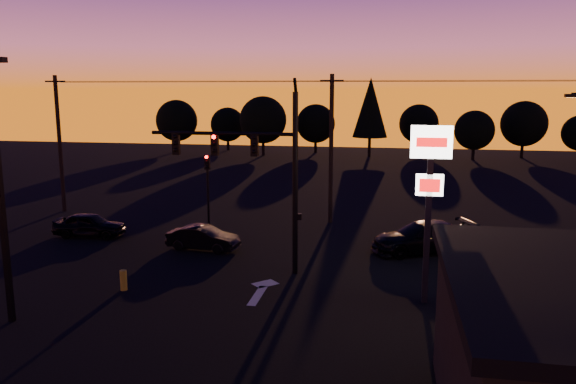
# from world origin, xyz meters

# --- Properties ---
(ground) EXTENTS (120.00, 120.00, 0.00)m
(ground) POSITION_xyz_m (0.00, 0.00, 0.00)
(ground) COLOR black
(ground) RESTS_ON ground
(lane_arrow) EXTENTS (1.20, 3.10, 0.01)m
(lane_arrow) POSITION_xyz_m (0.50, 1.67, 0.01)
(lane_arrow) COLOR beige
(lane_arrow) RESTS_ON ground
(traffic_signal_mast) EXTENTS (6.79, 0.52, 8.58)m
(traffic_signal_mast) POSITION_xyz_m (-0.10, 3.99, 4.94)
(traffic_signal_mast) COLOR black
(traffic_signal_mast) RESTS_ON ground
(secondary_signal) EXTENTS (0.30, 0.31, 4.35)m
(secondary_signal) POSITION_xyz_m (-5.00, 11.49, 2.86)
(secondary_signal) COLOR black
(secondary_signal) RESTS_ON ground
(pylon_sign) EXTENTS (1.50, 0.28, 6.80)m
(pylon_sign) POSITION_xyz_m (7.00, 1.50, 4.91)
(pylon_sign) COLOR black
(pylon_sign) RESTS_ON ground
(utility_pole_0) EXTENTS (1.40, 0.26, 9.00)m
(utility_pole_0) POSITION_xyz_m (-16.00, 14.00, 4.59)
(utility_pole_0) COLOR black
(utility_pole_0) RESTS_ON ground
(utility_pole_1) EXTENTS (1.40, 0.26, 9.00)m
(utility_pole_1) POSITION_xyz_m (2.00, 14.00, 4.59)
(utility_pole_1) COLOR black
(utility_pole_1) RESTS_ON ground
(power_wires) EXTENTS (36.00, 1.22, 0.07)m
(power_wires) POSITION_xyz_m (2.00, 14.00, 8.57)
(power_wires) COLOR black
(power_wires) RESTS_ON ground
(bollard) EXTENTS (0.28, 0.28, 0.84)m
(bollard) POSITION_xyz_m (-5.04, 0.63, 0.42)
(bollard) COLOR gold
(bollard) RESTS_ON ground
(tree_0) EXTENTS (5.36, 5.36, 6.74)m
(tree_0) POSITION_xyz_m (-22.00, 50.00, 4.06)
(tree_0) COLOR black
(tree_0) RESTS_ON ground
(tree_1) EXTENTS (4.54, 4.54, 5.71)m
(tree_1) POSITION_xyz_m (-16.00, 53.00, 3.43)
(tree_1) COLOR black
(tree_1) RESTS_ON ground
(tree_2) EXTENTS (5.77, 5.78, 7.26)m
(tree_2) POSITION_xyz_m (-10.00, 48.00, 4.37)
(tree_2) COLOR black
(tree_2) RESTS_ON ground
(tree_3) EXTENTS (4.95, 4.95, 6.22)m
(tree_3) POSITION_xyz_m (-4.00, 52.00, 3.75)
(tree_3) COLOR black
(tree_3) RESTS_ON ground
(tree_4) EXTENTS (4.18, 4.18, 9.50)m
(tree_4) POSITION_xyz_m (3.00, 49.00, 5.93)
(tree_4) COLOR black
(tree_4) RESTS_ON ground
(tree_5) EXTENTS (4.95, 4.95, 6.22)m
(tree_5) POSITION_xyz_m (9.00, 54.00, 3.75)
(tree_5) COLOR black
(tree_5) RESTS_ON ground
(tree_6) EXTENTS (4.54, 4.54, 5.71)m
(tree_6) POSITION_xyz_m (15.00, 48.00, 3.43)
(tree_6) COLOR black
(tree_6) RESTS_ON ground
(tree_7) EXTENTS (5.36, 5.36, 6.74)m
(tree_7) POSITION_xyz_m (21.00, 51.00, 4.06)
(tree_7) COLOR black
(tree_7) RESTS_ON ground
(car_left) EXTENTS (4.00, 1.82, 1.33)m
(car_left) POSITION_xyz_m (-10.85, 8.22, 0.67)
(car_left) COLOR black
(car_left) RESTS_ON ground
(car_mid) EXTENTS (3.82, 1.69, 1.22)m
(car_mid) POSITION_xyz_m (-3.77, 6.88, 0.61)
(car_mid) COLOR black
(car_mid) RESTS_ON ground
(car_right) EXTENTS (5.71, 4.13, 1.54)m
(car_right) POSITION_xyz_m (7.27, 8.44, 0.77)
(car_right) COLOR black
(car_right) RESTS_ON ground
(suv_parked) EXTENTS (3.20, 5.46, 1.43)m
(suv_parked) POSITION_xyz_m (10.71, -2.45, 0.71)
(suv_parked) COLOR black
(suv_parked) RESTS_ON ground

